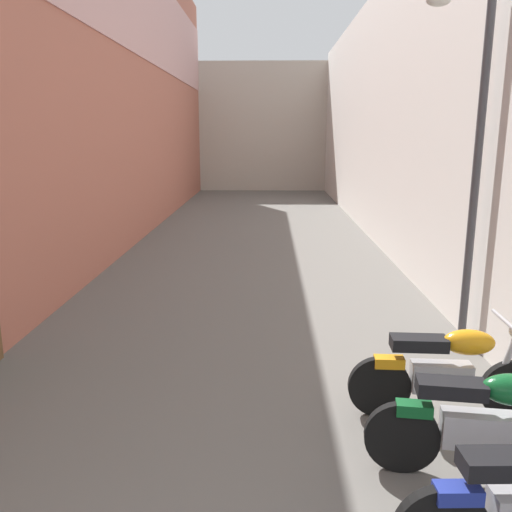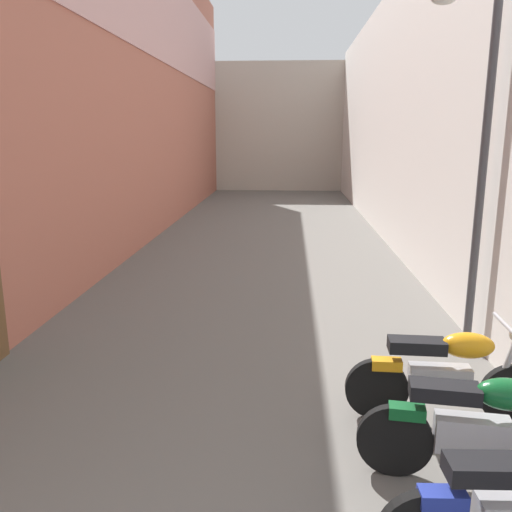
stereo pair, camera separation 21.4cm
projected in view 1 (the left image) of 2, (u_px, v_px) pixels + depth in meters
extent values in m
plane|color=#66635E|center=(253.00, 266.00, 11.10)|extent=(41.77, 41.77, 0.00)
cube|color=#B76651|center=(117.00, 70.00, 12.20)|extent=(0.40, 25.77, 8.19)
cube|color=silver|center=(393.00, 114.00, 12.27)|extent=(0.40, 25.77, 6.22)
cube|color=beige|center=(263.00, 127.00, 25.90)|extent=(8.95, 2.00, 5.91)
cube|color=black|center=(504.00, 464.00, 3.19)|extent=(0.53, 0.24, 0.12)
cube|color=navy|center=(458.00, 493.00, 3.24)|extent=(0.29, 0.15, 0.10)
cylinder|color=black|center=(402.00, 437.00, 4.30)|extent=(0.61, 0.16, 0.60)
cube|color=#9E9EA3|center=(478.00, 430.00, 4.19)|extent=(0.58, 0.27, 0.28)
cube|color=black|center=(451.00, 388.00, 4.14)|extent=(0.54, 0.28, 0.12)
cube|color=#0F5123|center=(414.00, 409.00, 4.23)|extent=(0.30, 0.17, 0.10)
cylinder|color=black|center=(512.00, 391.00, 5.07)|extent=(0.60, 0.11, 0.60)
cylinder|color=black|center=(379.00, 387.00, 5.16)|extent=(0.60, 0.11, 0.60)
cube|color=#9E9EA3|center=(441.00, 377.00, 5.09)|extent=(0.57, 0.22, 0.28)
ellipsoid|color=orange|center=(469.00, 342.00, 4.99)|extent=(0.49, 0.28, 0.24)
cube|color=black|center=(419.00, 343.00, 5.03)|extent=(0.53, 0.24, 0.12)
cylinder|color=#9E9EA3|center=(508.00, 356.00, 5.00)|extent=(0.25, 0.07, 0.77)
cylinder|color=#9E9EA3|center=(505.00, 321.00, 4.92)|extent=(0.06, 0.58, 0.04)
cube|color=orange|center=(389.00, 362.00, 5.09)|extent=(0.29, 0.15, 0.10)
cylinder|color=#47474C|center=(476.00, 181.00, 6.45)|extent=(0.10, 0.10, 4.25)
ellipsoid|color=silver|center=(439.00, 0.00, 6.01)|extent=(0.28, 0.18, 0.14)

